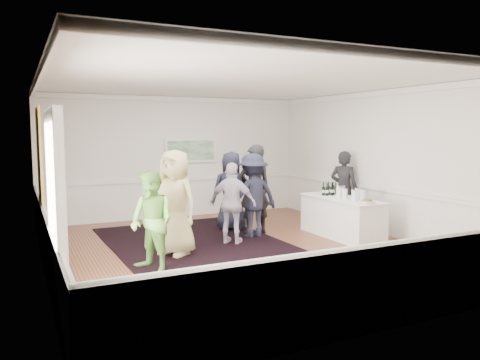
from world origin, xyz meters
name	(u,v)px	position (x,y,z in m)	size (l,w,h in m)	color
floor	(241,250)	(0.00, 0.00, 0.00)	(8.00, 8.00, 0.00)	brown
ceiling	(241,82)	(0.00, 0.00, 3.20)	(7.00, 8.00, 0.02)	white
wall_left	(41,175)	(-3.50, 0.00, 1.60)	(0.02, 8.00, 3.20)	white
wall_right	(383,162)	(3.50, 0.00, 1.60)	(0.02, 8.00, 3.20)	white
wall_back	(176,157)	(0.00, 4.00, 1.60)	(7.00, 0.02, 3.20)	white
wall_front	(395,193)	(0.00, -4.00, 1.60)	(7.00, 0.02, 3.20)	white
wainscoting	(241,225)	(0.00, 0.00, 0.50)	(7.00, 8.00, 1.00)	white
mirror	(40,158)	(-3.45, 1.30, 1.80)	(0.05, 1.25, 1.85)	gold
doorway	(54,203)	(-3.45, -1.90, 1.42)	(0.10, 1.78, 2.56)	white
landscape_painting	(191,150)	(0.40, 3.95, 1.78)	(1.44, 0.06, 0.66)	white
area_rug	(193,241)	(-0.59, 1.09, 0.01)	(3.32, 4.35, 0.02)	black
serving_table	(341,217)	(2.48, 0.11, 0.43)	(0.81, 2.12, 0.86)	white
bartender	(344,189)	(3.20, 0.98, 0.91)	(0.67, 0.44, 1.83)	black
guest_tan	(175,203)	(-1.24, 0.25, 0.98)	(0.95, 0.62, 1.95)	#CBC07E
guest_green	(152,221)	(-1.89, -0.58, 0.83)	(0.81, 0.63, 1.66)	#6AAF46
guest_lilac	(233,203)	(0.08, 0.56, 0.83)	(0.98, 0.41, 1.66)	silver
guest_dark_a	(253,195)	(0.74, 0.95, 0.91)	(1.17, 0.67, 1.81)	#1D1E30
guest_dark_b	(255,189)	(0.93, 1.24, 1.00)	(0.73, 0.48, 2.00)	black
guest_navy	(231,191)	(0.62, 1.79, 0.91)	(0.89, 0.58, 1.83)	#1D1E30
wine_bottles	(330,188)	(2.50, 0.59, 1.01)	(0.40, 0.19, 0.31)	black
juice_pitchers	(351,194)	(2.48, -0.20, 0.98)	(0.39, 0.59, 0.24)	#66B741
ice_bucket	(339,191)	(2.56, 0.31, 0.97)	(0.26, 0.26, 0.24)	silver
nut_bowl	(367,201)	(2.44, -0.74, 0.90)	(0.28, 0.28, 0.08)	white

